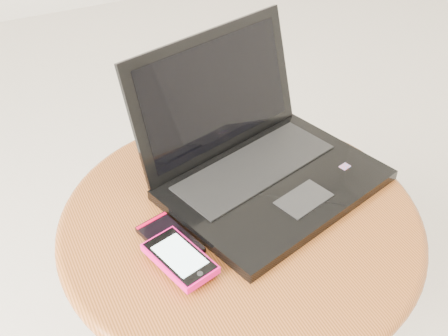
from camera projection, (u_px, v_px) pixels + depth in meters
name	position (u px, v px, depth m)	size (l,w,h in m)	color
table	(240.00, 257.00, 0.93)	(0.57, 0.57, 0.45)	#552D14
laptop	(257.00, 158.00, 0.92)	(0.40, 0.38, 0.22)	black
phone_black	(170.00, 239.00, 0.82)	(0.08, 0.11, 0.01)	black
phone_pink	(180.00, 258.00, 0.78)	(0.08, 0.12, 0.01)	#DC0A69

